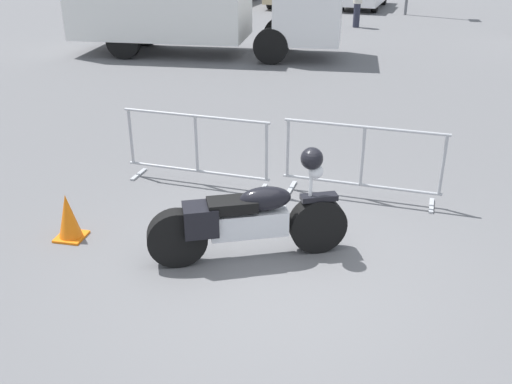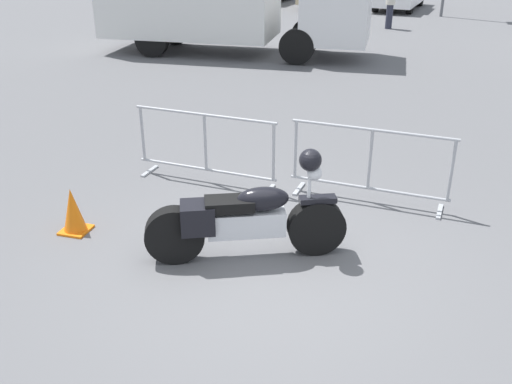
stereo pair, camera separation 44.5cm
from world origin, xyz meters
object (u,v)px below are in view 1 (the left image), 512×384
Objects in this scene: motorcycle at (249,219)px; traffic_cone at (68,217)px; crowd_barrier_near at (197,149)px; crowd_barrier_far at (362,161)px; pedestrian at (358,1)px.

traffic_cone is (-2.25, -0.02, -0.21)m from motorcycle.
crowd_barrier_far is at bearing 0.00° from crowd_barrier_near.
traffic_cone is (-2.69, -16.54, -0.63)m from pedestrian.
crowd_barrier_near is at bearing 60.67° from traffic_cone.
motorcycle is 0.99× the size of crowd_barrier_near.
crowd_barrier_far reaches higher than traffic_cone.
crowd_barrier_far is at bearing 34.70° from motorcycle.
motorcycle reaches higher than crowd_barrier_near.
traffic_cone is at bearing -151.29° from crowd_barrier_far.
motorcycle reaches higher than traffic_cone.
traffic_cone is at bearing 157.78° from motorcycle.
motorcycle is 0.99× the size of crowd_barrier_far.
pedestrian is (1.63, 14.65, 0.37)m from crowd_barrier_near.
crowd_barrier_far is (1.19, 1.87, 0.06)m from motorcycle.
crowd_barrier_near is (-1.19, 1.87, 0.06)m from motorcycle.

